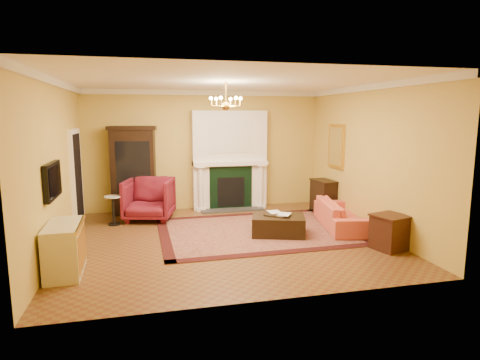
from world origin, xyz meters
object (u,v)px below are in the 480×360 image
object	(u,v)px
pedestal_table	(113,208)
coral_sofa	(341,210)
end_table	(390,233)
china_cabinet	(134,172)
commode	(65,249)
wingback_armchair	(149,197)
leather_ottoman	(278,225)
console_table	(324,197)

from	to	relation	value
pedestal_table	coral_sofa	xyz separation A→B (m)	(4.76, -1.31, 0.00)
end_table	china_cabinet	bearing A→B (deg)	139.91
commode	end_table	size ratio (longest dim) A/B	1.72
wingback_armchair	leather_ottoman	bearing A→B (deg)	-21.42
commode	leather_ottoman	bearing A→B (deg)	14.64
pedestal_table	commode	distance (m)	2.72
coral_sofa	end_table	bearing A→B (deg)	-161.80
commode	wingback_armchair	bearing A→B (deg)	64.44
pedestal_table	commode	bearing A→B (deg)	-100.84
end_table	console_table	size ratio (longest dim) A/B	0.78
wingback_armchair	commode	world-z (taller)	wingback_armchair
wingback_armchair	console_table	size ratio (longest dim) A/B	1.37
end_table	commode	bearing A→B (deg)	178.44
wingback_armchair	console_table	bearing A→B (deg)	11.75
china_cabinet	console_table	distance (m)	4.70
coral_sofa	console_table	xyz separation A→B (m)	(0.23, 1.38, 0.01)
leather_ottoman	commode	bearing A→B (deg)	-145.45
pedestal_table	end_table	distance (m)	5.69
end_table	console_table	distance (m)	2.90
wingback_armchair	coral_sofa	distance (m)	4.30
china_cabinet	pedestal_table	xyz separation A→B (m)	(-0.43, -0.97, -0.64)
coral_sofa	console_table	world-z (taller)	console_table
pedestal_table	coral_sofa	size ratio (longest dim) A/B	0.33
coral_sofa	console_table	distance (m)	1.40
commode	end_table	xyz separation A→B (m)	(5.45, -0.15, -0.08)
end_table	pedestal_table	bearing A→B (deg)	150.23
coral_sofa	end_table	xyz separation A→B (m)	(0.17, -1.52, -0.08)
pedestal_table	leather_ottoman	world-z (taller)	pedestal_table
console_table	coral_sofa	bearing A→B (deg)	-105.31
wingback_armchair	leather_ottoman	xyz separation A→B (m)	(2.50, -1.82, -0.32)
china_cabinet	commode	distance (m)	3.82
leather_ottoman	console_table	bearing A→B (deg)	60.87
china_cabinet	leather_ottoman	size ratio (longest dim) A/B	1.99
coral_sofa	leather_ottoman	world-z (taller)	coral_sofa
china_cabinet	commode	bearing A→B (deg)	-97.95
china_cabinet	end_table	bearing A→B (deg)	-33.51
china_cabinet	coral_sofa	size ratio (longest dim) A/B	1.05
wingback_armchair	console_table	distance (m)	4.23
china_cabinet	commode	world-z (taller)	china_cabinet
wingback_armchair	coral_sofa	size ratio (longest dim) A/B	0.55
wingback_armchair	coral_sofa	world-z (taller)	wingback_armchair
coral_sofa	console_table	size ratio (longest dim) A/B	2.51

